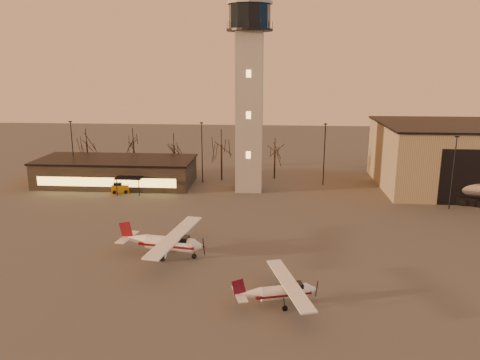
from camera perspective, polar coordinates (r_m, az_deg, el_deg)
The scene contains 9 objects.
ground at distance 45.80m, azimuth -1.05°, elevation -11.09°, with size 220.00×220.00×0.00m, color #3E3C39.
control_tower at distance 71.46m, azimuth 1.15°, elevation 11.53°, with size 6.80×6.80×32.60m.
hangar at distance 83.06m, azimuth 26.95°, elevation 2.60°, with size 30.60×20.60×10.30m.
terminal at distance 79.61m, azimuth -14.84°, elevation 1.02°, with size 25.40×12.20×4.30m.
light_poles at distance 73.72m, azimuth 1.54°, elevation 3.05°, with size 58.50×12.25×10.14m.
tree_row at distance 83.45m, azimuth -8.00°, elevation 4.59°, with size 37.20×9.20×8.80m.
cessna_front at distance 40.00m, azimuth 5.57°, elevation -13.64°, with size 7.75×9.60×2.66m.
cessna_rear at distance 49.19m, azimuth -8.34°, elevation -7.93°, with size 9.85×12.41×3.41m.
service_cart at distance 74.67m, azimuth -14.37°, elevation -1.00°, with size 2.81×2.01×1.66m.
Camera 1 is at (3.90, -41.29, 19.45)m, focal length 35.00 mm.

